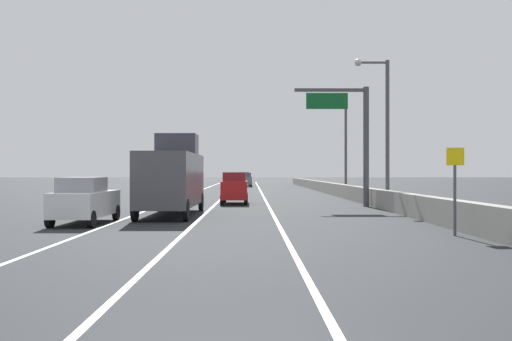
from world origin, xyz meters
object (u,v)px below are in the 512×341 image
car_green_1 (244,179)px  box_truck (172,177)px  lamp_post_right_third (343,138)px  car_white_3 (85,201)px  speed_advisory_sign (455,184)px  car_yellow_2 (170,186)px  car_red_4 (235,188)px  car_gray_0 (245,180)px  lamp_post_right_second (383,121)px  overhead_sign_gantry (354,131)px

car_green_1 → box_truck: box_truck is taller
lamp_post_right_third → car_white_3: size_ratio=1.89×
speed_advisory_sign → box_truck: (-10.88, 9.81, 0.15)m
lamp_post_right_third → car_yellow_2: size_ratio=2.16×
speed_advisory_sign → car_green_1: (-7.99, 73.71, -0.72)m
car_yellow_2 → car_white_3: 23.58m
car_green_1 → car_white_3: (-5.89, -68.92, -0.07)m
car_green_1 → car_red_4: bearing=-90.0°
car_white_3 → car_red_4: 16.54m
speed_advisory_sign → car_white_3: speed_advisory_sign is taller
lamp_post_right_third → car_gray_0: size_ratio=1.89×
lamp_post_right_second → lamp_post_right_third: (0.44, 18.68, 0.00)m
overhead_sign_gantry → car_white_3: (-13.44, -12.28, -3.75)m
car_green_1 → car_yellow_2: (-5.53, -45.34, -0.00)m
lamp_post_right_second → car_yellow_2: size_ratio=2.16×
car_yellow_2 → car_white_3: bearing=-90.9°
car_green_1 → speed_advisory_sign: bearing=-83.8°
lamp_post_right_third → car_gray_0: (-9.30, 31.48, -4.25)m
car_green_1 → box_truck: bearing=-92.6°
speed_advisory_sign → lamp_post_right_third: size_ratio=0.33×
car_white_3 → car_green_1: bearing=85.1°
overhead_sign_gantry → car_yellow_2: overhead_sign_gantry is taller
speed_advisory_sign → lamp_post_right_second: bearing=85.9°
car_green_1 → box_truck: (-2.88, -63.90, 0.86)m
speed_advisory_sign → box_truck: 14.65m
speed_advisory_sign → car_gray_0: speed_advisory_sign is taller
lamp_post_right_third → car_green_1: size_ratio=2.20×
speed_advisory_sign → car_green_1: speed_advisory_sign is taller
car_yellow_2 → car_red_4: bearing=-55.9°
car_yellow_2 → car_white_3: (-0.37, -23.57, -0.07)m
lamp_post_right_second → box_truck: 14.01m
speed_advisory_sign → lamp_post_right_third: (1.59, 34.85, 3.51)m
lamp_post_right_second → car_red_4: size_ratio=1.93×
car_yellow_2 → speed_advisory_sign: bearing=-64.5°
car_green_1 → car_yellow_2: 45.68m
speed_advisory_sign → lamp_post_right_third: bearing=87.4°
speed_advisory_sign → box_truck: bearing=138.0°
lamp_post_right_third → car_white_3: bearing=-117.2°
box_truck → car_red_4: bearing=74.8°
car_green_1 → car_yellow_2: size_ratio=0.99×
speed_advisory_sign → lamp_post_right_third: 35.06m
lamp_post_right_third → speed_advisory_sign: bearing=-92.6°
car_white_3 → overhead_sign_gantry: bearing=42.4°
overhead_sign_gantry → car_white_3: overhead_sign_gantry is taller
car_yellow_2 → box_truck: bearing=-81.9°
car_gray_0 → lamp_post_right_third: bearing=-73.5°
overhead_sign_gantry → speed_advisory_sign: size_ratio=2.50×
car_white_3 → lamp_post_right_second: bearing=37.1°
speed_advisory_sign → lamp_post_right_second: 16.59m
overhead_sign_gantry → car_gray_0: size_ratio=1.56×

